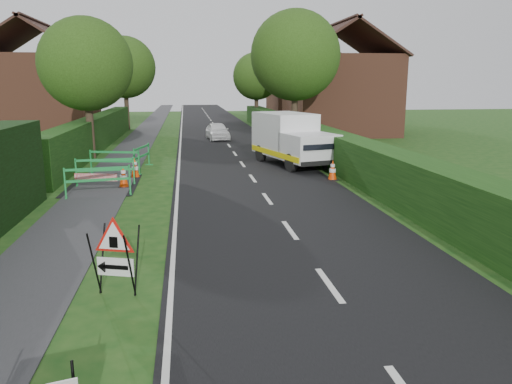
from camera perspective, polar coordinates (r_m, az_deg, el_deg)
ground at (r=8.08m, az=-7.34°, el=-14.29°), size 120.00×120.00×0.00m
road_surface at (r=42.46m, az=-4.64°, el=7.41°), size 6.00×90.00×0.02m
footpath at (r=42.49m, az=-12.12°, el=7.18°), size 2.00×90.00×0.02m
hedge_west_far at (r=29.87m, az=-17.64°, el=4.80°), size 1.00×24.00×1.80m
hedge_east at (r=24.39m, az=7.56°, el=3.71°), size 1.20×50.00×1.50m
house_west at (r=38.55m, az=-23.44°, el=10.27°), size 7.50×7.40×7.88m
house_east_a at (r=36.92m, az=9.51°, el=11.05°), size 7.50×7.40×7.88m
house_east_b at (r=50.68m, az=5.80°, el=11.45°), size 7.50×7.40×7.88m
tree_nw at (r=25.66m, az=-18.87°, el=13.63°), size 4.40×4.40×6.70m
tree_ne at (r=29.97m, az=4.50°, el=15.28°), size 5.20×5.20×7.79m
tree_fw at (r=41.50m, az=-14.79°, el=13.61°), size 4.80×4.80×7.24m
tree_fe at (r=45.69m, az=0.05°, el=13.08°), size 4.20×4.20×6.33m
triangle_sign at (r=8.87m, az=-16.09°, el=-6.44°), size 1.02×1.02×1.19m
works_van at (r=22.49m, az=4.05°, el=6.17°), size 3.17×5.33×2.29m
traffic_cone_0 at (r=19.14m, az=8.74°, el=2.51°), size 0.38×0.38×0.79m
traffic_cone_1 at (r=22.44m, az=6.51°, el=4.00°), size 0.38×0.38×0.79m
traffic_cone_2 at (r=23.27m, az=3.54°, el=4.35°), size 0.38×0.38×0.79m
traffic_cone_3 at (r=18.18m, az=-14.90°, el=1.72°), size 0.38×0.38×0.79m
traffic_cone_4 at (r=19.98m, az=-13.67°, el=2.71°), size 0.38×0.38×0.79m
ped_barrier_0 at (r=16.88m, az=-17.64°, el=1.58°), size 2.09×0.70×1.00m
ped_barrier_1 at (r=18.78m, az=-16.86°, el=2.67°), size 2.08×0.53×1.00m
ped_barrier_2 at (r=20.79m, az=-15.85°, el=3.62°), size 2.08×0.84×1.00m
ped_barrier_3 at (r=22.01m, az=-12.93°, el=4.23°), size 0.81×2.09×1.00m
redwhite_plank at (r=18.08m, az=-17.75°, el=0.22°), size 1.47×0.37×0.25m
hatchback_car at (r=32.92m, az=-4.42°, el=6.96°), size 1.58×3.37×1.12m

